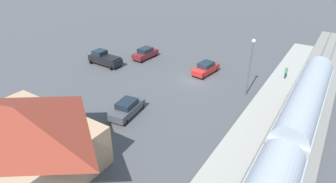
# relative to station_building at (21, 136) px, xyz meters

# --- Properties ---
(ground_plane) EXTENTS (200.00, 200.00, 0.00)m
(ground_plane) POSITION_rel_station_building_xyz_m (-4.00, -22.00, -2.88)
(ground_plane) COLOR #4C4C4F
(railway_track) EXTENTS (4.80, 70.00, 0.30)m
(railway_track) POSITION_rel_station_building_xyz_m (-18.00, -22.00, -2.79)
(railway_track) COLOR gray
(railway_track) RESTS_ON ground
(platform) EXTENTS (3.20, 46.00, 0.30)m
(platform) POSITION_rel_station_building_xyz_m (-14.00, -22.00, -2.73)
(platform) COLOR #A8A399
(platform) RESTS_ON ground
(station_building) EXTENTS (12.32, 8.86, 5.56)m
(station_building) POSITION_rel_station_building_xyz_m (0.00, 0.00, 0.00)
(station_building) COLOR tan
(station_building) RESTS_ON ground
(pedestrian_on_platform) EXTENTS (0.36, 0.36, 1.71)m
(pedestrian_on_platform) POSITION_rel_station_building_xyz_m (-14.24, -28.34, -1.60)
(pedestrian_on_platform) COLOR #23284C
(pedestrian_on_platform) RESTS_ON platform
(sedan_red) EXTENTS (2.40, 4.70, 1.74)m
(sedan_red) POSITION_rel_station_building_xyz_m (-4.33, -24.45, -2.00)
(sedan_red) COLOR red
(sedan_red) RESTS_ON ground
(sedan_maroon) EXTENTS (2.11, 4.60, 1.74)m
(sedan_maroon) POSITION_rel_station_building_xyz_m (6.44, -24.70, -2.00)
(sedan_maroon) COLOR maroon
(sedan_maroon) RESTS_ON ground
(pickup_black) EXTENTS (5.45, 2.59, 2.14)m
(pickup_black) POSITION_rel_station_building_xyz_m (9.99, -19.22, -1.86)
(pickup_black) COLOR black
(pickup_black) RESTS_ON ground
(sedan_charcoal) EXTENTS (2.42, 4.70, 1.74)m
(sedan_charcoal) POSITION_rel_station_building_xyz_m (-2.04, -10.20, -2.00)
(sedan_charcoal) COLOR #47494F
(sedan_charcoal) RESTS_ON ground
(light_pole_near_platform) EXTENTS (0.44, 0.44, 7.01)m
(light_pole_near_platform) POSITION_rel_station_building_xyz_m (-11.20, -21.55, 1.59)
(light_pole_near_platform) COLOR #515156
(light_pole_near_platform) RESTS_ON ground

